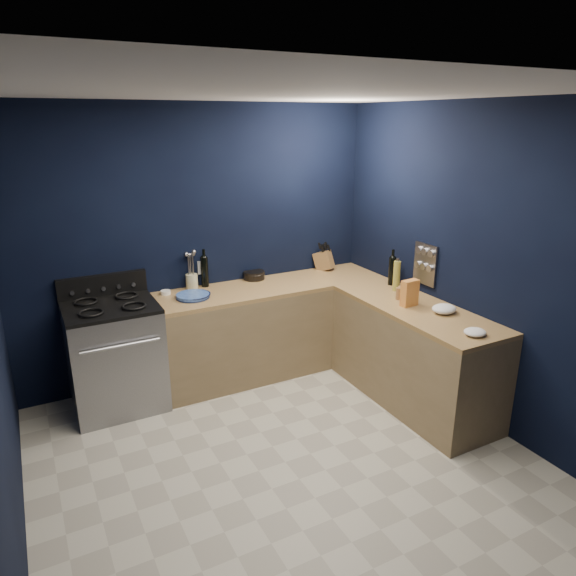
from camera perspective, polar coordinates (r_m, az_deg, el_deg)
floor at (r=4.11m, az=-0.30°, el=-18.67°), size 3.50×3.50×0.02m
ceiling at (r=3.29m, az=-0.38°, el=20.89°), size 3.50×3.50×0.02m
wall_back at (r=5.05m, az=-9.61°, el=4.71°), size 3.50×0.02×2.60m
wall_right at (r=4.54m, az=19.82°, el=2.34°), size 0.02×3.50×2.60m
wall_front at (r=2.23m, az=21.74°, el=-14.45°), size 3.50×0.02×2.60m
cab_back at (r=5.25m, az=-1.74°, el=-4.53°), size 2.30×0.63×0.86m
top_back at (r=5.09m, az=-1.78°, el=0.15°), size 2.30×0.63×0.04m
cab_right at (r=4.80m, az=13.55°, el=-7.30°), size 0.63×1.67×0.86m
top_right at (r=4.63m, az=13.96°, el=-2.26°), size 0.63×1.67×0.04m
gas_range at (r=4.81m, az=-18.39°, el=-7.31°), size 0.76×0.66×0.92m
oven_door at (r=4.53m, az=-17.66°, el=-8.99°), size 0.59×0.02×0.42m
cooktop at (r=4.63m, az=-18.96°, el=-1.99°), size 0.76×0.66×0.03m
backguard at (r=4.88m, az=-19.68°, el=0.25°), size 0.76×0.06×0.20m
spice_panel at (r=4.92m, az=14.83°, el=2.55°), size 0.02×0.28×0.38m
wall_outlet at (r=5.09m, az=-9.41°, el=2.25°), size 0.09×0.02×0.13m
plate_stack at (r=4.78m, az=-10.41°, el=-0.87°), size 0.34×0.34×0.04m
ramekin at (r=4.93m, az=-13.28°, el=-0.47°), size 0.11×0.11×0.04m
utensil_crock at (r=5.03m, az=-10.51°, el=0.72°), size 0.13×0.13×0.14m
wine_bottle_back at (r=5.05m, az=-9.14°, el=1.75°), size 0.08×0.08×0.29m
lemon_basket at (r=5.26m, az=-3.76°, el=1.42°), size 0.24×0.24×0.08m
knife_block at (r=5.58m, az=3.94°, el=3.01°), size 0.21×0.25×0.24m
wine_bottle_right at (r=5.15m, az=11.34°, el=1.83°), size 0.09×0.09×0.27m
oil_bottle at (r=4.98m, az=11.83°, el=1.30°), size 0.08×0.08×0.28m
spice_jar_near at (r=4.76m, az=12.05°, el=-0.61°), size 0.06×0.06×0.11m
spice_jar_far at (r=4.89m, az=12.21°, el=-0.27°), size 0.04×0.04×0.08m
crouton_bag at (r=4.60m, az=13.21°, el=-0.54°), size 0.16×0.09×0.23m
towel_front at (r=4.53m, az=16.76°, el=-2.21°), size 0.27×0.25×0.07m
towel_end at (r=4.15m, az=19.84°, el=-4.58°), size 0.18×0.17×0.05m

